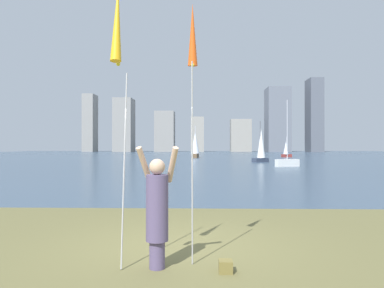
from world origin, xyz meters
TOP-DOWN VIEW (x-y plane):
  - ground at (0.00, 50.95)m, footprint 120.00×138.00m
  - person at (-0.24, -1.27)m, footprint 0.69×0.51m
  - kite_flag_left at (-0.78, -1.63)m, footprint 0.16×0.86m
  - kite_flag_right at (0.30, -0.96)m, footprint 0.16×0.45m
  - bag at (0.81, -1.43)m, footprint 0.20×0.21m
  - sailboat_0 at (7.25, 35.03)m, footprint 2.05×1.75m
  - sailboat_1 at (-0.64, 49.98)m, footprint 1.51×2.79m
  - sailboat_2 at (8.17, 26.08)m, footprint 2.34×1.43m
  - sailboat_4 at (14.32, 53.24)m, footprint 1.80×1.05m
  - skyline_tower_0 at (-34.92, 106.15)m, footprint 3.46×5.80m
  - skyline_tower_1 at (-23.49, 103.29)m, footprint 5.54×7.56m
  - skyline_tower_2 at (-11.02, 104.19)m, footprint 5.87×6.46m
  - skyline_tower_3 at (-0.98, 103.44)m, footprint 3.93×4.79m
  - skyline_tower_4 at (12.45, 106.16)m, footprint 6.30×5.17m
  - skyline_tower_5 at (23.45, 104.03)m, footprint 6.79×7.92m
  - skyline_tower_6 at (33.94, 101.94)m, footprint 3.85×6.54m

SIDE VIEW (x-z plane):
  - ground at x=0.00m, z-range -0.12..0.00m
  - bag at x=0.81m, z-range 0.00..0.18m
  - sailboat_2 at x=8.17m, z-range -2.60..3.43m
  - person at x=-0.24m, z-range -0.02..1.87m
  - sailboat_4 at x=14.32m, z-range -0.45..2.92m
  - sailboat_0 at x=7.25m, z-range -0.57..4.18m
  - sailboat_1 at x=-0.64m, z-range -0.56..4.49m
  - kite_flag_right at x=0.30m, z-range 1.46..5.69m
  - kite_flag_left at x=-0.78m, z-range 1.43..5.74m
  - skyline_tower_4 at x=12.45m, z-range 0.00..10.04m
  - skyline_tower_3 at x=-0.98m, z-range 0.00..10.59m
  - skyline_tower_2 at x=-11.02m, z-range 0.00..12.37m
  - skyline_tower_1 at x=-23.49m, z-range 0.00..16.23m
  - skyline_tower_0 at x=-34.92m, z-range 0.00..17.98m
  - skyline_tower_5 at x=23.45m, z-range 0.00..19.42m
  - skyline_tower_6 at x=33.94m, z-range 0.00..21.77m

